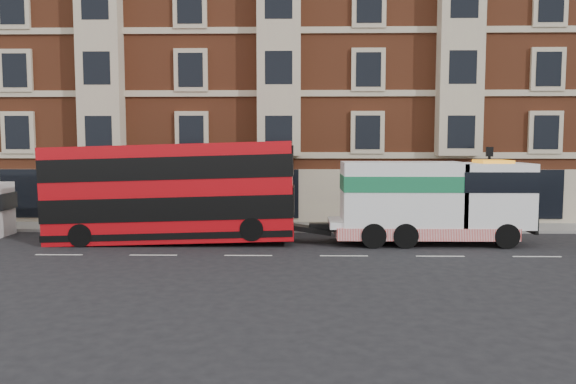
# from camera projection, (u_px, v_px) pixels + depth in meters

# --- Properties ---
(ground) EXTENTS (120.00, 120.00, 0.00)m
(ground) POSITION_uv_depth(u_px,v_px,m) (248.00, 256.00, 23.47)
(ground) COLOR black
(ground) RESTS_ON ground
(sidewalk) EXTENTS (90.00, 3.00, 0.15)m
(sidewalk) POSITION_uv_depth(u_px,v_px,m) (261.00, 227.00, 30.94)
(sidewalk) COLOR slate
(sidewalk) RESTS_ON ground
(victorian_terrace) EXTENTS (45.00, 12.00, 20.40)m
(victorian_terrace) POSITION_uv_depth(u_px,v_px,m) (275.00, 63.00, 37.53)
(victorian_terrace) COLOR brown
(victorian_terrace) RESTS_ON ground
(lamp_post_west) EXTENTS (0.35, 0.15, 4.35)m
(lamp_post_west) POSITION_uv_depth(u_px,v_px,m) (145.00, 182.00, 29.53)
(lamp_post_west) COLOR black
(lamp_post_west) RESTS_ON sidewalk
(lamp_post_east) EXTENTS (0.35, 0.15, 4.35)m
(lamp_post_east) POSITION_uv_depth(u_px,v_px,m) (489.00, 182.00, 29.18)
(lamp_post_east) COLOR black
(lamp_post_east) RESTS_ON sidewalk
(double_decker_bus) EXTENTS (11.47, 2.63, 4.64)m
(double_decker_bus) POSITION_uv_depth(u_px,v_px,m) (171.00, 191.00, 26.29)
(double_decker_bus) COLOR #B70A11
(double_decker_bus) RESTS_ON ground
(tow_truck) EXTENTS (9.19, 2.72, 3.83)m
(tow_truck) POSITION_uv_depth(u_px,v_px,m) (429.00, 201.00, 26.10)
(tow_truck) COLOR white
(tow_truck) RESTS_ON ground
(pedestrian) EXTENTS (0.81, 0.67, 1.89)m
(pedestrian) POSITION_uv_depth(u_px,v_px,m) (82.00, 208.00, 31.13)
(pedestrian) COLOR #17222F
(pedestrian) RESTS_ON sidewalk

